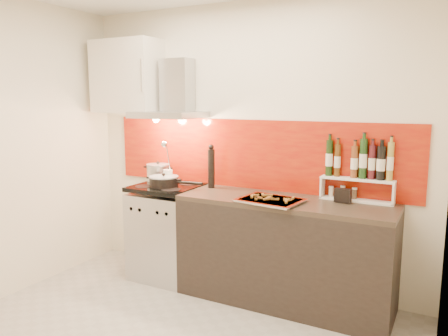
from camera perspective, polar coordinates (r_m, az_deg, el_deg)
The scene contains 14 objects.
back_wall at distance 4.08m, azimuth 2.98°, elevation 2.96°, with size 3.40×0.02×2.60m, color silver.
right_wall at distance 2.31m, azimuth 27.16°, elevation -2.73°, with size 0.02×2.80×2.60m, color silver.
backsplash at distance 4.05m, azimuth 3.54°, elevation 1.79°, with size 3.00×0.02×0.64m, color #910B07.
range_stove at distance 4.34m, azimuth -7.36°, elevation -8.32°, with size 0.60×0.60×0.91m.
counter at distance 3.81m, azimuth 7.87°, elevation -10.71°, with size 1.80×0.60×0.90m.
range_hood at distance 4.26m, azimuth -6.59°, elevation 9.15°, with size 0.62×0.50×0.61m.
upper_cabinet at distance 4.59m, azimuth -12.52°, elevation 11.57°, with size 0.70×0.35×0.72m, color silver.
stock_pot at distance 4.46m, azimuth -8.61°, elevation -0.55°, with size 0.23×0.23×0.20m.
saute_pan at distance 4.16m, azimuth -7.78°, elevation -1.72°, with size 0.54×0.28×0.13m.
utensil_jar at distance 4.24m, azimuth -7.40°, elevation -0.54°, with size 0.09×0.14×0.44m.
pepper_mill at distance 4.09m, azimuth -1.68°, elevation 0.15°, with size 0.06×0.06×0.41m.
step_shelf at distance 3.72m, azimuth 17.25°, elevation -0.49°, with size 0.59×0.16×0.51m.
caddy_box at distance 3.64m, azimuth 15.26°, elevation -3.50°, with size 0.13×0.06×0.11m, color black.
baking_tray at distance 3.58m, azimuth 6.11°, elevation -4.18°, with size 0.55×0.45×0.03m.
Camera 1 is at (1.71, -2.27, 1.73)m, focal length 35.00 mm.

